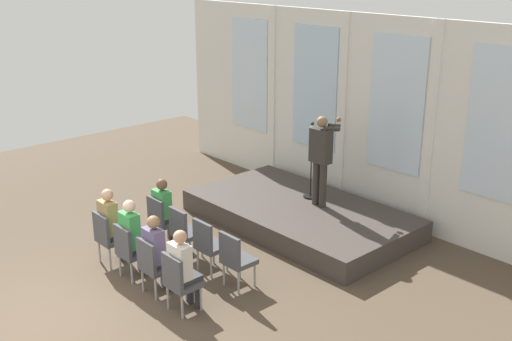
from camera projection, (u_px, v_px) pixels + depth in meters
The scene contains 18 objects.
ground_plane at pixel (47, 323), 8.95m from camera, with size 17.47×17.47×0.00m, color brown.
rear_partition at pixel (356, 112), 12.52m from camera, with size 10.37×0.14×3.98m.
stage_platform at pixel (300, 215), 12.18m from camera, with size 4.38×2.44×0.42m, color #3F3833.
speaker at pixel (321, 154), 11.78m from camera, with size 0.50×0.69×1.77m.
mic_stand at pixel (311, 181), 12.39m from camera, with size 0.28×0.28×1.55m.
chair_r0_c0 at pixel (161, 218), 11.19m from camera, with size 0.46×0.44×0.94m.
audience_r0_c0 at pixel (165, 208), 11.19m from camera, with size 0.36×0.39×1.27m.
chair_r0_c1 at pixel (184, 230), 10.71m from camera, with size 0.46×0.44×0.94m.
chair_r0_c2 at pixel (208, 243), 10.23m from camera, with size 0.46×0.44×0.94m.
chair_r0_c3 at pixel (235, 257), 9.75m from camera, with size 0.46×0.44×0.94m.
chair_r1_c0 at pixel (108, 235), 10.51m from camera, with size 0.46×0.44×0.94m.
audience_r1_c0 at pixel (111, 222), 10.49m from camera, with size 0.36×0.39×1.35m.
chair_r1_c1 at pixel (129, 249), 10.03m from camera, with size 0.46×0.44×0.94m.
audience_r1_c1 at pixel (133, 235), 10.01m from camera, with size 0.36×0.39×1.36m.
chair_r1_c2 at pixel (153, 263), 9.55m from camera, with size 0.46×0.44×0.94m.
audience_r1_c2 at pixel (157, 250), 9.54m from camera, with size 0.36×0.39×1.31m.
chair_r1_c3 at pixel (179, 279), 9.07m from camera, with size 0.46×0.44×0.94m.
audience_r1_c3 at pixel (183, 266), 9.06m from camera, with size 0.36×0.39×1.30m.
Camera 1 is at (7.76, -2.97, 4.98)m, focal length 43.81 mm.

